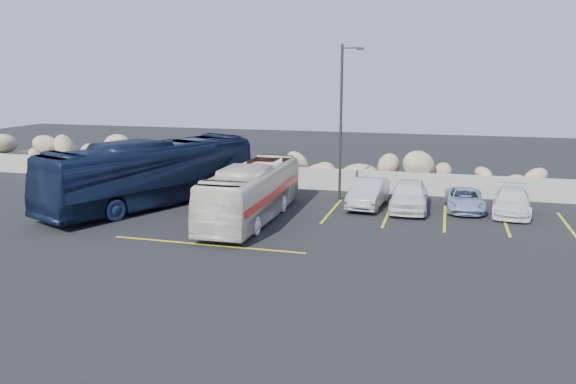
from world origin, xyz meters
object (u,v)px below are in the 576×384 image
(lamppost, at_px, (342,118))
(tour_coach, at_px, (152,173))
(car_c, at_px, (512,201))
(vintage_bus, at_px, (252,192))
(car_d, at_px, (465,200))
(car_b, at_px, (368,193))
(car_a, at_px, (409,195))

(lamppost, bearing_deg, tour_coach, -157.03)
(car_c, bearing_deg, lamppost, 179.90)
(vintage_bus, height_order, car_c, vintage_bus)
(vintage_bus, xyz_separation_m, car_d, (9.38, 4.48, -0.74))
(tour_coach, bearing_deg, car_b, 36.83)
(lamppost, height_order, vintage_bus, lamppost)
(car_b, bearing_deg, vintage_bus, -136.08)
(lamppost, distance_m, car_a, 5.24)
(car_a, distance_m, car_c, 4.78)
(tour_coach, height_order, car_c, tour_coach)
(vintage_bus, height_order, car_b, vintage_bus)
(car_c, distance_m, car_d, 2.13)
(tour_coach, distance_m, car_a, 12.78)
(car_b, xyz_separation_m, car_c, (6.76, 0.32, -0.09))
(lamppost, relative_size, car_b, 1.91)
(tour_coach, xyz_separation_m, car_b, (10.50, 2.65, -0.96))
(vintage_bus, distance_m, car_c, 12.30)
(vintage_bus, bearing_deg, car_b, 39.15)
(car_a, bearing_deg, car_d, 13.74)
(tour_coach, xyz_separation_m, car_a, (12.52, 2.44, -0.90))
(lamppost, bearing_deg, car_d, -5.77)
(car_b, bearing_deg, car_d, 9.80)
(car_d, bearing_deg, vintage_bus, -157.07)
(car_a, xyz_separation_m, car_b, (-2.01, 0.21, -0.06))
(vintage_bus, xyz_separation_m, tour_coach, (-5.76, 1.34, 0.38))
(car_c, xyz_separation_m, car_d, (-2.12, 0.17, -0.08))
(lamppost, distance_m, car_b, 4.10)
(vintage_bus, xyz_separation_m, car_b, (4.74, 3.99, -0.58))
(vintage_bus, distance_m, tour_coach, 5.93)
(vintage_bus, distance_m, car_b, 6.23)
(car_a, xyz_separation_m, car_c, (4.74, 0.53, -0.14))
(car_a, relative_size, car_c, 1.06)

